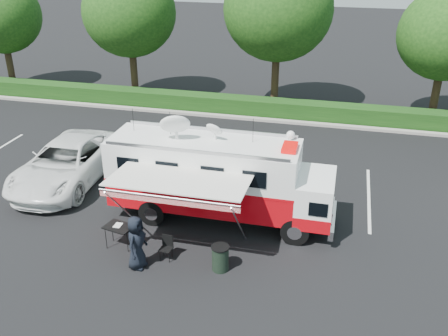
% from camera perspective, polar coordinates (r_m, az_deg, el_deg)
% --- Properties ---
extents(ground_plane, '(120.00, 120.00, 0.00)m').
position_cam_1_polar(ground_plane, '(19.10, -0.37, -5.78)').
color(ground_plane, black).
rests_on(ground_plane, ground).
extents(back_border, '(60.00, 6.14, 8.87)m').
position_cam_1_polar(back_border, '(29.27, 8.39, 15.61)').
color(back_border, '#9E998E').
rests_on(back_border, ground_plane).
extents(stall_lines, '(24.12, 5.50, 0.01)m').
position_cam_1_polar(stall_lines, '(21.75, 0.32, -1.61)').
color(stall_lines, silver).
rests_on(stall_lines, ground_plane).
extents(command_truck, '(8.32, 2.29, 4.00)m').
position_cam_1_polar(command_truck, '(18.29, -0.60, -1.17)').
color(command_truck, black).
rests_on(command_truck, ground_plane).
extents(awning, '(4.54, 2.37, 2.75)m').
position_cam_1_polar(awning, '(16.07, -5.33, -1.85)').
color(awning, silver).
rests_on(awning, ground_plane).
extents(white_suv, '(3.20, 6.55, 1.79)m').
position_cam_1_polar(white_suv, '(22.84, -17.25, -1.46)').
color(white_suv, white).
rests_on(white_suv, ground_plane).
extents(person, '(0.66, 0.95, 1.86)m').
position_cam_1_polar(person, '(16.85, -9.73, -11.01)').
color(person, black).
rests_on(person, ground_plane).
extents(folding_table, '(1.08, 0.87, 0.81)m').
position_cam_1_polar(folding_table, '(17.52, -11.94, -6.65)').
color(folding_table, black).
rests_on(folding_table, ground_plane).
extents(folding_chair, '(0.43, 0.45, 0.83)m').
position_cam_1_polar(folding_chair, '(16.85, -6.56, -8.75)').
color(folding_chair, black).
rests_on(folding_chair, ground_plane).
extents(trash_bin, '(0.59, 0.59, 0.88)m').
position_cam_1_polar(trash_bin, '(16.24, -0.42, -10.24)').
color(trash_bin, black).
rests_on(trash_bin, ground_plane).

